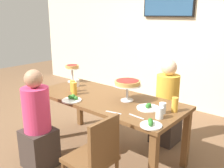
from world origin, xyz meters
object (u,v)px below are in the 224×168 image
Objects in this scene: salad_plate_spare at (148,107)px; beer_glass_amber_short at (73,86)px; cutlery_fork_near at (114,112)px; beer_glass_amber_tall at (74,89)px; personal_pizza_stand at (72,69)px; cutlery_knife_near at (136,116)px; dining_table at (107,104)px; diner_near_left at (38,127)px; chair_near_right at (96,156)px; salad_plate_near_diner at (72,99)px; water_glass_clear_spare at (77,83)px; salad_plate_far_diner at (151,124)px; deep_dish_pizza_stand at (127,84)px; water_glass_clear_near at (163,108)px; diner_far_right at (166,108)px; beer_glass_amber_spare at (175,105)px; water_glass_clear_far at (159,113)px.

beer_glass_amber_short is at bearing -173.62° from salad_plate_spare.
cutlery_fork_near is (-0.21, -0.33, -0.01)m from salad_plate_spare.
personal_pizza_stand is at bearing 140.99° from beer_glass_amber_tall.
dining_table is at bearing 162.55° from cutlery_knife_near.
diner_near_left is 0.91m from chair_near_right.
cutlery_knife_near is at bearing 3.51° from cutlery_fork_near.
cutlery_fork_near is at bearing 3.00° from salad_plate_near_diner.
salad_plate_near_diner is at bearing 170.72° from cutlery_fork_near.
salad_plate_far_diner is at bearing -16.33° from water_glass_clear_spare.
deep_dish_pizza_stand is at bearing 20.72° from beer_glass_amber_tall.
deep_dish_pizza_stand is 0.67m from salad_plate_near_diner.
beer_glass_amber_short reaches higher than water_glass_clear_near.
personal_pizza_stand is at bearing 138.50° from salad_plate_near_diner.
diner_near_left is 1.00× the size of diner_far_right.
beer_glass_amber_tall is 1.03× the size of beer_glass_amber_spare.
diner_near_left reaches higher than water_glass_clear_far.
salad_plate_spare is 2.21× the size of water_glass_clear_near.
salad_plate_near_diner is (-0.49, -0.41, -0.18)m from deep_dish_pizza_stand.
beer_glass_amber_tall is at bearing 131.75° from salad_plate_near_diner.
beer_glass_amber_short reaches higher than water_glass_clear_far.
diner_near_left is 6.39× the size of cutlery_fork_near.
salad_plate_spare is at bearing -7.86° from personal_pizza_stand.
water_glass_clear_near is at bearing 0.03° from dining_table.
deep_dish_pizza_stand is 2.85× the size of water_glass_clear_far.
salad_plate_near_diner is 0.36m from beer_glass_amber_short.
chair_near_right is 7.80× the size of water_glass_clear_near.
personal_pizza_stand reaches higher than dining_table.
water_glass_clear_far is 0.47m from cutlery_fork_near.
chair_near_right is 1.10m from beer_glass_amber_tall.
water_glass_clear_spare is (-1.41, 0.10, -0.01)m from water_glass_clear_near.
chair_near_right is 1.45m from water_glass_clear_spare.
diner_near_left reaches higher than beer_glass_amber_short.
beer_glass_amber_tall is at bearing -168.95° from salad_plate_spare.
beer_glass_amber_short is at bearing 170.19° from salad_plate_far_diner.
beer_glass_amber_spare is (1.06, 0.46, 0.06)m from salad_plate_near_diner.
beer_glass_amber_short reaches higher than chair_near_right.
salad_plate_near_diner is (-0.24, -0.34, 0.11)m from dining_table.
water_glass_clear_spare is 0.52× the size of cutlery_knife_near.
diner_far_right reaches higher than cutlery_knife_near.
deep_dish_pizza_stand is at bearing 17.37° from chair_near_right.
beer_glass_amber_short is at bearing -175.28° from water_glass_clear_near.
salad_plate_spare is 2.17× the size of water_glass_clear_far.
beer_glass_amber_tall is 1.67× the size of water_glass_clear_spare.
deep_dish_pizza_stand is at bearing 144.83° from salad_plate_far_diner.
salad_plate_near_diner is at bearing -168.46° from water_glass_clear_far.
diner_near_left is 1.37m from water_glass_clear_far.
beer_glass_amber_short is (-1.32, 0.23, 0.06)m from salad_plate_far_diner.
dining_table is at bearing 23.86° from beer_glass_amber_tall.
chair_near_right is at bearing -72.63° from deep_dish_pizza_stand.
beer_glass_amber_spare is at bearing 62.97° from cutlery_knife_near.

